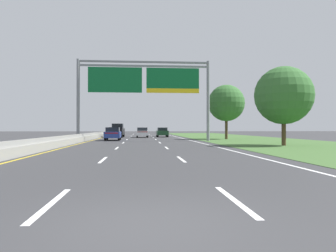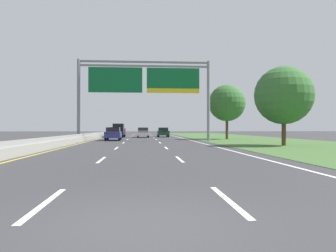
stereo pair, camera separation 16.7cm
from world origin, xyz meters
The scene contains 11 objects.
ground_plane centered at (0.00, 35.00, 0.00)m, with size 220.00×220.00×0.00m, color #333335.
lane_striping centered at (0.00, 34.54, 0.00)m, with size 11.96×106.00×0.01m.
grass_verge_right centered at (13.95, 35.00, 0.01)m, with size 14.00×110.00×0.02m, color #3D602D.
median_barrier_concrete centered at (-6.60, 35.00, 0.35)m, with size 0.60×110.00×0.85m.
overhead_sign_gantry centered at (0.30, 32.23, 6.54)m, with size 15.06×0.42×9.21m.
pickup_truck_black centered at (-3.80, 47.79, 1.07)m, with size 2.13×5.45×2.20m.
car_blue_left_lane_sedan centered at (-3.46, 35.32, 0.82)m, with size 1.87×4.42×1.57m.
car_darkgreen_right_lane_sedan centered at (3.47, 49.58, 0.82)m, with size 1.82×4.40×1.57m.
car_white_centre_lane_sedan centered at (0.15, 47.25, 0.82)m, with size 1.86×4.42×1.57m.
roadside_tree_near centered at (11.95, 21.77, 4.24)m, with size 4.90×4.90×6.70m.
roadside_tree_mid centered at (11.25, 37.87, 4.81)m, with size 4.85×4.85×7.24m.
Camera 1 is at (-0.08, -5.20, 1.50)m, focal length 35.36 mm.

